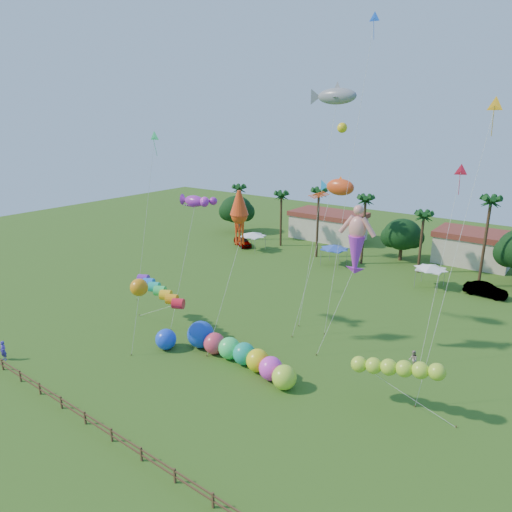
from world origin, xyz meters
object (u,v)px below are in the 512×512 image
Objects in this scene: caterpillar_inflatable at (236,351)px; car_b at (485,290)px; spectator_b at (413,360)px; car_a at (243,242)px; blue_ball at (166,339)px; spectator_a at (3,351)px.

car_b is at bearing 70.02° from caterpillar_inflatable.
spectator_b is at bearing 178.98° from car_b.
caterpillar_inflatable is at bearing 157.54° from car_b.
caterpillar_inflatable is at bearing -113.28° from car_a.
blue_ball is at bearing 149.63° from car_b.
spectator_b is at bearing 38.59° from caterpillar_inflatable.
spectator_a is (-30.97, -42.06, 0.11)m from car_b.
caterpillar_inflatable reaches higher than spectator_a.
spectator_a is at bearing 146.47° from car_b.
caterpillar_inflatable is at bearing 16.13° from blue_ball.
car_a is at bearing -147.64° from spectator_b.
blue_ball is (-6.75, -1.95, -0.09)m from caterpillar_inflatable.
blue_ball reaches higher than spectator_b.
spectator_a reaches higher than car_b.
car_b is 33.28m from caterpillar_inflatable.
car_b is (37.29, -0.01, 0.02)m from car_a.
spectator_b is 22.07m from blue_ball.
car_a is 2.50× the size of spectator_a.
spectator_a is 35.83m from spectator_b.
caterpillar_inflatable reaches higher than blue_ball.
car_a is 37.92m from caterpillar_inflatable.
caterpillar_inflatable is (-12.75, -8.37, 0.26)m from spectator_b.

